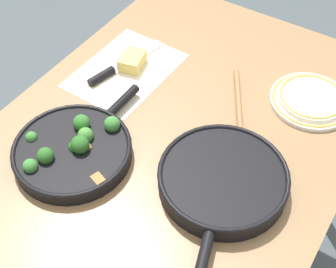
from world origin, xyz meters
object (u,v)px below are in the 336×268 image
at_px(skillet_broccoli, 74,149).
at_px(wooden_spoon, 241,134).
at_px(grater_knife, 116,68).
at_px(cheese_block, 132,61).
at_px(skillet_eggs, 223,180).
at_px(dinner_plate_stack, 311,99).

distance_m(skillet_broccoli, wooden_spoon, 0.42).
distance_m(grater_knife, cheese_block, 0.05).
bearing_deg(skillet_eggs, cheese_block, -136.34).
relative_size(grater_knife, cheese_block, 2.98).
bearing_deg(dinner_plate_stack, wooden_spoon, 153.35).
xyz_separation_m(skillet_eggs, wooden_spoon, (0.16, 0.03, -0.02)).
xyz_separation_m(skillet_broccoli, skillet_eggs, (0.11, -0.35, 0.00)).
relative_size(skillet_eggs, wooden_spoon, 1.21).
bearing_deg(wooden_spoon, dinner_plate_stack, 123.70).
relative_size(wooden_spoon, grater_knife, 1.29).
height_order(skillet_broccoli, cheese_block, skillet_broccoli).
bearing_deg(cheese_block, skillet_broccoli, -167.79).
relative_size(wooden_spoon, cheese_block, 3.85).
height_order(wooden_spoon, grater_knife, grater_knife).
bearing_deg(skillet_broccoli, skillet_eggs, -71.63).
height_order(cheese_block, dinner_plate_stack, cheese_block).
height_order(wooden_spoon, cheese_block, cheese_block).
xyz_separation_m(skillet_broccoli, dinner_plate_stack, (0.49, -0.42, -0.01)).
height_order(grater_knife, cheese_block, cheese_block).
relative_size(skillet_broccoli, skillet_eggs, 0.95).
relative_size(skillet_broccoli, grater_knife, 1.49).
bearing_deg(grater_knife, skillet_eggs, -100.61).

